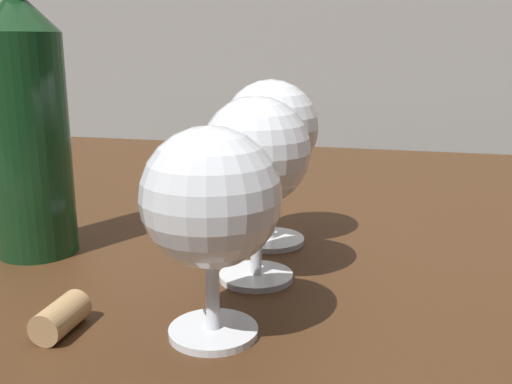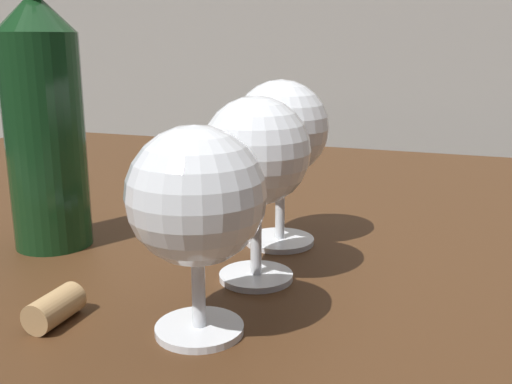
{
  "view_description": "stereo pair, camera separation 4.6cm",
  "coord_description": "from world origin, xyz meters",
  "px_view_note": "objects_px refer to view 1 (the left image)",
  "views": [
    {
      "loc": [
        0.06,
        -0.63,
        0.89
      ],
      "look_at": [
        -0.04,
        -0.2,
        0.78
      ],
      "focal_mm": 41.24,
      "sensor_mm": 36.0,
      "label": 1
    },
    {
      "loc": [
        0.1,
        -0.62,
        0.89
      ],
      "look_at": [
        -0.04,
        -0.2,
        0.78
      ],
      "focal_mm": 41.24,
      "sensor_mm": 36.0,
      "label": 2
    }
  ],
  "objects_px": {
    "wine_glass_cabernet": "(211,200)",
    "wine_glass_merlot": "(271,133)",
    "wine_bottle": "(27,119)",
    "wine_glass_port": "(256,157)",
    "cork": "(61,317)"
  },
  "relations": [
    {
      "from": "wine_glass_port",
      "to": "wine_glass_cabernet",
      "type": "bearing_deg",
      "value": -93.12
    },
    {
      "from": "wine_bottle",
      "to": "cork",
      "type": "bearing_deg",
      "value": -51.94
    },
    {
      "from": "wine_glass_port",
      "to": "wine_glass_merlot",
      "type": "height_order",
      "value": "wine_glass_merlot"
    },
    {
      "from": "cork",
      "to": "wine_glass_cabernet",
      "type": "bearing_deg",
      "value": 11.85
    },
    {
      "from": "wine_glass_cabernet",
      "to": "cork",
      "type": "bearing_deg",
      "value": -168.15
    },
    {
      "from": "wine_glass_merlot",
      "to": "cork",
      "type": "relative_size",
      "value": 3.67
    },
    {
      "from": "wine_glass_cabernet",
      "to": "wine_glass_merlot",
      "type": "height_order",
      "value": "wine_glass_merlot"
    },
    {
      "from": "wine_bottle",
      "to": "cork",
      "type": "relative_size",
      "value": 7.33
    },
    {
      "from": "wine_glass_cabernet",
      "to": "wine_glass_port",
      "type": "height_order",
      "value": "wine_glass_port"
    },
    {
      "from": "wine_glass_merlot",
      "to": "wine_bottle",
      "type": "distance_m",
      "value": 0.21
    },
    {
      "from": "wine_bottle",
      "to": "cork",
      "type": "xyz_separation_m",
      "value": [
        0.1,
        -0.13,
        -0.11
      ]
    },
    {
      "from": "wine_bottle",
      "to": "wine_glass_merlot",
      "type": "bearing_deg",
      "value": 20.48
    },
    {
      "from": "wine_glass_merlot",
      "to": "wine_glass_cabernet",
      "type": "bearing_deg",
      "value": -89.13
    },
    {
      "from": "wine_glass_cabernet",
      "to": "wine_glass_port",
      "type": "relative_size",
      "value": 0.94
    },
    {
      "from": "wine_glass_cabernet",
      "to": "wine_bottle",
      "type": "distance_m",
      "value": 0.23
    }
  ]
}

